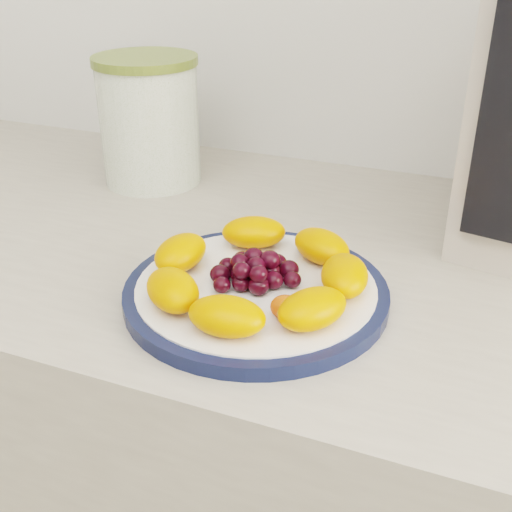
% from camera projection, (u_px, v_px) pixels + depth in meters
% --- Properties ---
extents(plate_rim, '(0.27, 0.27, 0.01)m').
position_uv_depth(plate_rim, '(256.00, 293.00, 0.65)').
color(plate_rim, '#11193A').
rests_on(plate_rim, counter).
extents(plate_face, '(0.24, 0.24, 0.02)m').
position_uv_depth(plate_face, '(256.00, 292.00, 0.65)').
color(plate_face, white).
rests_on(plate_face, counter).
extents(canister, '(0.16, 0.16, 0.17)m').
position_uv_depth(canister, '(150.00, 125.00, 0.92)').
color(canister, '#436218').
rests_on(canister, counter).
extents(canister_lid, '(0.17, 0.17, 0.01)m').
position_uv_depth(canister_lid, '(145.00, 60.00, 0.88)').
color(canister_lid, olive).
rests_on(canister_lid, canister).
extents(appliance_panel, '(0.06, 0.03, 0.25)m').
position_uv_depth(appliance_panel, '(510.00, 120.00, 0.63)').
color(appliance_panel, black).
rests_on(appliance_panel, appliance_body).
extents(fruit_plate, '(0.23, 0.23, 0.03)m').
position_uv_depth(fruit_plate, '(260.00, 273.00, 0.64)').
color(fruit_plate, orange).
rests_on(fruit_plate, plate_face).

